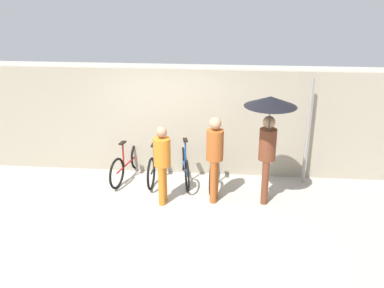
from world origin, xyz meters
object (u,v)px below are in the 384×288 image
parked_bicycle_2 (185,164)px  parked_bicycle_3 (213,166)px  pedestrian_leading (162,160)px  parked_bicycle_0 (128,162)px  pedestrian_center (215,153)px  parked_bicycle_1 (156,163)px  pedestrian_trailing (269,122)px

parked_bicycle_2 → parked_bicycle_3: (0.62, -0.06, -0.00)m
pedestrian_leading → parked_bicycle_0: bearing=-47.2°
parked_bicycle_0 → pedestrian_center: 2.18m
parked_bicycle_1 → parked_bicycle_2: size_ratio=1.00×
parked_bicycle_3 → pedestrian_center: pedestrian_center is taller
parked_bicycle_0 → pedestrian_center: bearing=-103.3°
parked_bicycle_1 → pedestrian_leading: pedestrian_leading is taller
pedestrian_trailing → parked_bicycle_3: bearing=-35.9°
parked_bicycle_1 → pedestrian_leading: 1.24m
parked_bicycle_0 → pedestrian_leading: pedestrian_leading is taller
parked_bicycle_0 → parked_bicycle_2: parked_bicycle_0 is taller
pedestrian_center → parked_bicycle_2: bearing=-44.8°
parked_bicycle_2 → pedestrian_trailing: pedestrian_trailing is taller
parked_bicycle_2 → pedestrian_center: size_ratio=1.01×
parked_bicycle_0 → pedestrian_leading: size_ratio=1.08×
parked_bicycle_2 → pedestrian_trailing: (1.63, -0.91, 1.27)m
pedestrian_leading → parked_bicycle_1: bearing=-72.5°
parked_bicycle_2 → pedestrian_center: 1.27m
pedestrian_center → parked_bicycle_3: bearing=-78.8°
parked_bicycle_0 → pedestrian_center: (1.90, -0.87, 0.64)m
parked_bicycle_1 → pedestrian_center: pedestrian_center is taller
parked_bicycle_0 → pedestrian_trailing: pedestrian_trailing is taller
parked_bicycle_1 → pedestrian_trailing: 2.74m
parked_bicycle_0 → parked_bicycle_3: parked_bicycle_0 is taller
parked_bicycle_2 → parked_bicycle_3: bearing=-107.5°
parked_bicycle_1 → pedestrian_center: bearing=-123.3°
parked_bicycle_3 → pedestrian_center: size_ratio=1.05×
parked_bicycle_1 → parked_bicycle_2: bearing=-90.1°
parked_bicycle_2 → pedestrian_trailing: bearing=-130.8°
parked_bicycle_3 → parked_bicycle_0: bearing=89.8°
pedestrian_center → parked_bicycle_0: bearing=-16.8°
parked_bicycle_2 → pedestrian_center: pedestrian_center is taller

